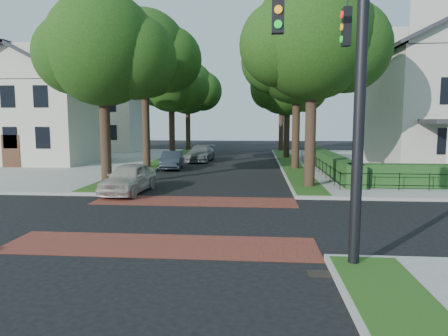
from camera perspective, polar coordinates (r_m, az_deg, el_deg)
The scene contains 23 objects.
ground at distance 14.82m, azimuth -6.12°, elevation -7.20°, with size 120.00×120.00×0.00m, color black.
sidewalk_nw at distance 40.06m, azimuth -28.98°, elevation 0.87°, with size 30.00×30.00×0.15m, color gray.
crosswalk_far at distance 17.90m, azimuth -4.18°, elevation -4.75°, with size 9.00×2.20×0.01m, color maroon.
crosswalk_near at distance 11.81m, azimuth -9.11°, elevation -10.86°, with size 9.00×2.20×0.01m, color maroon.
storm_drain at distance 9.91m, azimuth 13.85°, elevation -14.47°, with size 0.65×0.45×0.01m, color black.
grass_strip_ne at distance 33.50m, azimuth 9.30°, elevation 0.79°, with size 1.60×29.80×0.02m, color #1E4915.
grass_strip_nw at distance 34.38m, azimuth -8.95°, elevation 0.95°, with size 1.60×29.80×0.02m, color #1E4915.
tree_right_near at distance 21.93m, azimuth 12.75°, elevation 17.24°, with size 7.75×6.67×10.66m.
tree_right_mid at distance 29.84m, azimuth 10.61°, elevation 15.13°, with size 8.25×7.09×11.22m.
tree_right_far at distance 38.60m, azimuth 9.20°, elevation 11.59°, with size 7.25×6.23×9.74m.
tree_right_back at distance 47.58m, azimuth 8.38°, elevation 11.10°, with size 7.50×6.45×10.20m.
tree_left_near at distance 23.16m, azimuth -16.52°, elevation 15.66°, with size 7.50×6.45×10.20m.
tree_left_mid at distance 30.85m, azimuth -10.98°, elevation 15.51°, with size 8.00×6.88×11.48m.
tree_left_far at distance 39.36m, azimuth -7.34°, elevation 11.84°, with size 7.00×6.02×9.86m.
tree_left_back at distance 48.21m, azimuth -5.04°, elevation 11.26°, with size 7.75×6.66×10.44m.
hedge_main_road at distance 29.67m, azimuth 14.37°, elevation 1.07°, with size 1.00×18.00×1.20m, color #18461D.
fence_main_road at distance 29.56m, azimuth 12.83°, elevation 0.80°, with size 0.06×18.00×0.90m, color black, non-canonical shape.
house_left_near at distance 36.97m, azimuth -25.06°, elevation 8.38°, with size 10.00×9.00×10.14m.
house_left_far at distance 49.62m, azimuth -16.95°, elevation 8.12°, with size 10.00×9.00×10.14m.
traffic_signal at distance 10.01m, azimuth 17.49°, elevation 13.03°, with size 2.17×2.00×8.00m.
parked_car_front at distance 20.35m, azimuth -13.46°, elevation -1.41°, with size 1.76×4.38×1.49m, color beige.
parked_car_middle at distance 29.99m, azimuth -7.44°, elevation 1.12°, with size 1.41×4.06×1.34m, color #222B33.
parked_car_rear at distance 35.60m, azimuth -3.38°, elevation 2.10°, with size 1.99×4.90×1.42m, color gray.
Camera 1 is at (2.76, -14.12, 3.55)m, focal length 32.00 mm.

